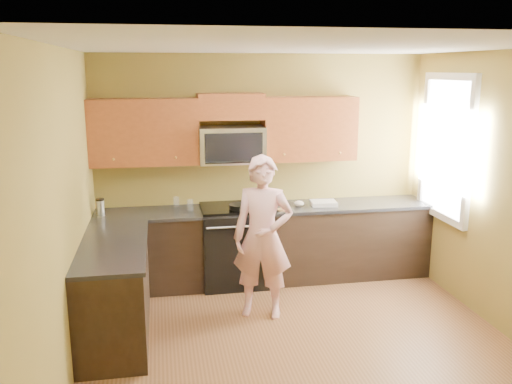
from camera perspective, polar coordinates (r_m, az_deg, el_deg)
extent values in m
plane|color=brown|center=(5.19, 4.96, -16.21)|extent=(4.00, 4.00, 0.00)
plane|color=white|center=(4.54, 5.64, 15.13)|extent=(4.00, 4.00, 0.00)
plane|color=olive|center=(6.58, 0.62, 2.68)|extent=(4.00, 0.00, 4.00)
plane|color=olive|center=(2.91, 16.07, -11.33)|extent=(4.00, 0.00, 4.00)
plane|color=olive|center=(4.58, -19.63, -2.66)|extent=(0.00, 4.00, 4.00)
cube|color=black|center=(6.53, 1.10, -5.67)|extent=(4.00, 0.60, 0.88)
cube|color=black|center=(5.40, -14.71, -10.19)|extent=(0.60, 1.60, 0.88)
cube|color=black|center=(6.38, 1.14, -1.78)|extent=(4.00, 0.62, 0.04)
cube|color=black|center=(5.24, -14.89, -5.55)|extent=(0.62, 1.60, 0.04)
cube|color=brown|center=(6.27, -2.71, 9.06)|extent=(0.76, 0.33, 0.30)
imported|color=pink|center=(5.50, 0.73, -4.84)|extent=(0.71, 0.58, 1.69)
cube|color=#B27F47|center=(6.25, 2.70, -1.86)|extent=(0.14, 0.14, 0.01)
ellipsoid|color=silver|center=(6.16, -0.63, -1.86)|extent=(0.13, 0.14, 0.06)
ellipsoid|color=silver|center=(6.43, 4.57, -1.23)|extent=(0.14, 0.15, 0.07)
cube|color=white|center=(6.52, 7.17, -1.17)|extent=(0.32, 0.27, 0.05)
cylinder|color=silver|center=(6.29, -7.01, -1.35)|extent=(0.09, 0.09, 0.12)
cylinder|color=silver|center=(6.45, -8.46, -1.04)|extent=(0.08, 0.08, 0.12)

